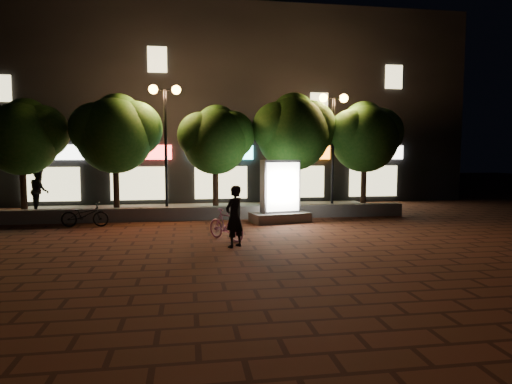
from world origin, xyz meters
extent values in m
plane|color=#4F2618|center=(0.00, 0.00, 0.00)|extent=(80.00, 80.00, 0.00)
cube|color=#65635D|center=(0.00, 4.00, 0.25)|extent=(16.00, 0.45, 0.50)
cube|color=#65635D|center=(0.00, 6.50, 0.04)|extent=(16.00, 5.00, 0.08)
cube|color=black|center=(0.00, 13.00, 5.00)|extent=(28.00, 8.00, 10.00)
cube|color=black|center=(-9.00, 12.00, 10.05)|extent=(3.00, 0.25, 0.10)
cube|color=white|center=(-7.00, 8.94, 2.60)|extent=(3.20, 0.12, 0.70)
cube|color=beige|center=(-7.00, 8.94, 1.10)|extent=(2.60, 0.10, 1.60)
cube|color=#EF3932|center=(-3.00, 8.94, 2.60)|extent=(3.20, 0.12, 0.70)
cube|color=beige|center=(-3.00, 8.94, 1.10)|extent=(2.60, 0.10, 1.60)
cube|color=#48CAC7|center=(1.00, 8.94, 2.60)|extent=(3.20, 0.12, 0.70)
cube|color=beige|center=(1.00, 8.94, 1.10)|extent=(2.60, 0.10, 1.60)
cube|color=orange|center=(5.00, 8.94, 2.60)|extent=(3.20, 0.12, 0.70)
cube|color=beige|center=(5.00, 8.94, 1.10)|extent=(2.60, 0.10, 1.60)
cube|color=white|center=(9.00, 8.94, 2.60)|extent=(3.20, 0.12, 0.70)
cube|color=beige|center=(9.00, 8.94, 1.10)|extent=(2.60, 0.10, 1.60)
cube|color=beige|center=(-9.00, 8.94, 5.50)|extent=(0.90, 0.10, 1.20)
cube|color=beige|center=(-2.00, 8.94, 7.00)|extent=(0.90, 0.10, 1.20)
cube|color=beige|center=(6.00, 8.94, 5.00)|extent=(0.90, 0.10, 1.20)
cube|color=beige|center=(10.00, 8.94, 6.50)|extent=(0.90, 0.10, 1.20)
cylinder|color=#321E13|center=(-7.00, 5.40, 1.21)|extent=(0.24, 0.24, 2.25)
sphere|color=#284D16|center=(-7.00, 5.40, 3.10)|extent=(2.80, 2.80, 2.80)
sphere|color=#284D16|center=(-6.30, 5.60, 3.40)|extent=(2.10, 2.10, 2.10)
sphere|color=#284D16|center=(-7.63, 5.25, 3.35)|extent=(1.96, 1.96, 1.96)
sphere|color=#284D16|center=(-6.90, 5.75, 3.80)|extent=(1.82, 1.82, 1.82)
cylinder|color=#321E13|center=(-3.50, 5.40, 1.25)|extent=(0.24, 0.24, 2.34)
sphere|color=#284D16|center=(-3.50, 5.40, 3.25)|extent=(3.00, 3.00, 3.00)
sphere|color=#284D16|center=(-2.75, 5.60, 3.54)|extent=(2.25, 2.25, 2.25)
sphere|color=#284D16|center=(-4.17, 5.25, 3.50)|extent=(2.10, 2.10, 2.10)
sphere|color=#284D16|center=(-3.40, 5.75, 4.00)|extent=(1.95, 1.95, 1.95)
cylinder|color=#321E13|center=(0.50, 5.40, 1.18)|extent=(0.24, 0.24, 2.21)
sphere|color=#284D16|center=(0.50, 5.40, 3.03)|extent=(2.70, 2.70, 2.70)
sphere|color=#284D16|center=(1.17, 5.60, 3.33)|extent=(2.03, 2.03, 2.02)
sphere|color=#284D16|center=(-0.11, 5.25, 3.28)|extent=(1.89, 1.89, 1.89)
sphere|color=#284D16|center=(0.60, 5.75, 3.70)|extent=(1.76, 1.76, 1.76)
cylinder|color=#321E13|center=(3.80, 5.40, 1.30)|extent=(0.24, 0.24, 2.43)
sphere|color=#284D16|center=(3.80, 5.40, 3.36)|extent=(3.10, 3.10, 3.10)
sphere|color=#284D16|center=(4.58, 5.60, 3.66)|extent=(2.33, 2.33, 2.33)
sphere|color=#284D16|center=(3.10, 5.25, 3.61)|extent=(2.17, 2.17, 2.17)
sphere|color=#284D16|center=(3.90, 5.75, 4.14)|extent=(2.01, 2.02, 2.02)
cylinder|color=#321E13|center=(7.00, 5.40, 1.23)|extent=(0.24, 0.24, 2.29)
sphere|color=#284D16|center=(7.00, 5.40, 3.17)|extent=(2.90, 2.90, 2.90)
sphere|color=#284D16|center=(7.72, 5.60, 3.47)|extent=(2.18, 2.17, 2.17)
sphere|color=#284D16|center=(6.35, 5.25, 3.42)|extent=(2.03, 2.03, 2.03)
sphere|color=#284D16|center=(7.10, 5.75, 3.90)|extent=(1.89, 1.88, 1.88)
cylinder|color=black|center=(-1.50, 5.20, 2.58)|extent=(0.12, 0.12, 5.00)
cylinder|color=black|center=(-1.50, 5.20, 5.08)|extent=(0.90, 0.08, 0.08)
sphere|color=#FFB43F|center=(-1.95, 5.20, 5.08)|extent=(0.36, 0.36, 0.36)
sphere|color=#FFB43F|center=(-1.05, 5.20, 5.08)|extent=(0.36, 0.36, 0.36)
cylinder|color=black|center=(5.50, 5.20, 2.48)|extent=(0.12, 0.12, 4.80)
cylinder|color=black|center=(5.50, 5.20, 4.88)|extent=(0.90, 0.08, 0.08)
sphere|color=#FFB43F|center=(5.05, 5.20, 4.88)|extent=(0.36, 0.36, 0.36)
sphere|color=#FFB43F|center=(5.95, 5.20, 4.88)|extent=(0.36, 0.36, 0.36)
cube|color=#65635D|center=(2.73, 2.95, 0.18)|extent=(2.31, 1.50, 0.35)
cube|color=#4C4C51|center=(2.73, 2.95, 1.33)|extent=(1.49, 0.78, 1.95)
cube|color=white|center=(2.78, 2.69, 1.33)|extent=(1.26, 0.31, 1.77)
cube|color=white|center=(2.67, 3.20, 1.33)|extent=(1.26, 0.31, 1.77)
imported|color=#F093DC|center=(0.44, -0.20, 0.46)|extent=(1.22, 1.49, 0.91)
imported|color=black|center=(0.58, -1.20, 0.84)|extent=(0.73, 0.71, 1.69)
imported|color=black|center=(-4.19, 2.93, 0.42)|extent=(1.63, 0.63, 0.85)
imported|color=black|center=(-6.80, 6.63, 1.00)|extent=(0.96, 1.08, 1.85)
camera|label=1|loc=(-0.67, -13.02, 2.55)|focal=31.05mm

